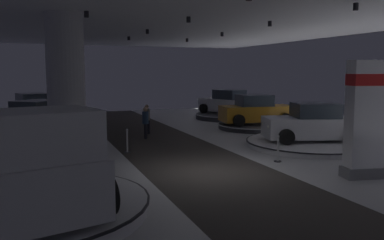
% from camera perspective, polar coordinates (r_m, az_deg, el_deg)
% --- Properties ---
extents(ground, '(24.00, 44.00, 0.06)m').
position_cam_1_polar(ground, '(13.69, 2.61, -7.45)').
color(ground, '#B2B2B7').
extents(ceiling_with_spotlights, '(24.00, 44.00, 0.39)m').
position_cam_1_polar(ceiling_with_spotlights, '(13.44, 2.74, 16.23)').
color(ceiling_with_spotlights, silver).
extents(column_left, '(1.38, 1.38, 5.50)m').
position_cam_1_polar(column_left, '(15.72, -17.40, 4.34)').
color(column_left, '#ADADB2').
rests_on(column_left, ground).
extents(brand_sign_pylon, '(1.37, 0.89, 3.72)m').
position_cam_1_polar(brand_sign_pylon, '(13.74, 23.32, 0.32)').
color(brand_sign_pylon, slate).
rests_on(brand_sign_pylon, ground).
extents(display_platform_far_left, '(5.19, 5.19, 0.32)m').
position_cam_1_polar(display_platform_far_left, '(20.16, -21.20, -2.66)').
color(display_platform_far_left, '#B7B7BC').
rests_on(display_platform_far_left, ground).
extents(display_car_far_left, '(4.13, 4.34, 1.71)m').
position_cam_1_polar(display_car_far_left, '(20.06, -21.26, -0.09)').
color(display_car_far_left, '#2D5638').
rests_on(display_car_far_left, display_platform_far_left).
extents(display_platform_near_left, '(5.68, 5.68, 0.34)m').
position_cam_1_polar(display_platform_near_left, '(10.37, -22.17, -11.49)').
color(display_platform_near_left, silver).
rests_on(display_platform_near_left, ground).
extents(pickup_truck_near_left, '(3.59, 5.64, 2.30)m').
position_cam_1_polar(pickup_truck_near_left, '(9.79, -22.06, -5.98)').
color(pickup_truck_near_left, silver).
rests_on(pickup_truck_near_left, display_platform_near_left).
extents(display_platform_deep_right, '(4.59, 4.59, 0.36)m').
position_cam_1_polar(display_platform_deep_right, '(28.79, 5.06, 0.58)').
color(display_platform_deep_right, '#333338').
rests_on(display_platform_deep_right, ground).
extents(display_car_deep_right, '(3.40, 4.57, 1.71)m').
position_cam_1_polar(display_car_deep_right, '(28.68, 5.12, 2.42)').
color(display_car_deep_right, silver).
rests_on(display_car_deep_right, display_platform_deep_right).
extents(display_platform_mid_right, '(5.82, 5.82, 0.25)m').
position_cam_1_polar(display_platform_mid_right, '(19.01, 16.49, -3.15)').
color(display_platform_mid_right, silver).
rests_on(display_platform_mid_right, ground).
extents(display_car_mid_right, '(4.55, 3.18, 1.71)m').
position_cam_1_polar(display_car_mid_right, '(18.89, 16.67, -0.53)').
color(display_car_mid_right, silver).
rests_on(display_car_mid_right, display_platform_mid_right).
extents(display_platform_deep_left, '(5.69, 5.69, 0.32)m').
position_cam_1_polar(display_platform_deep_left, '(26.65, -21.48, -0.44)').
color(display_platform_deep_left, '#B7B7BC').
rests_on(display_platform_deep_left, ground).
extents(display_car_deep_left, '(3.09, 4.53, 1.71)m').
position_cam_1_polar(display_car_deep_left, '(26.59, -21.58, 1.51)').
color(display_car_deep_left, navy).
rests_on(display_car_deep_left, display_platform_deep_left).
extents(display_platform_far_right, '(4.57, 4.57, 0.29)m').
position_cam_1_polar(display_platform_far_right, '(24.09, 9.10, -0.81)').
color(display_platform_far_right, '#333338').
rests_on(display_platform_far_right, ground).
extents(display_car_far_right, '(4.42, 2.72, 1.71)m').
position_cam_1_polar(display_car_far_right, '(23.98, 9.07, 1.31)').
color(display_car_far_right, '#B77519').
rests_on(display_car_far_right, display_platform_far_right).
extents(visitor_walking_near, '(0.32, 0.32, 1.59)m').
position_cam_1_polar(visitor_walking_near, '(20.27, -6.62, -0.11)').
color(visitor_walking_near, black).
rests_on(visitor_walking_near, ground).
extents(visitor_walking_far, '(0.32, 0.32, 1.59)m').
position_cam_1_polar(visitor_walking_far, '(21.78, -6.42, 0.38)').
color(visitor_walking_far, black).
rests_on(visitor_walking_far, ground).
extents(stanchion_a, '(0.28, 0.28, 1.01)m').
position_cam_1_polar(stanchion_a, '(16.95, -9.16, -3.37)').
color(stanchion_a, '#333338').
rests_on(stanchion_a, ground).
extents(stanchion_b, '(0.28, 0.28, 1.01)m').
position_cam_1_polar(stanchion_b, '(15.41, 12.08, -4.46)').
color(stanchion_b, '#333338').
rests_on(stanchion_b, ground).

